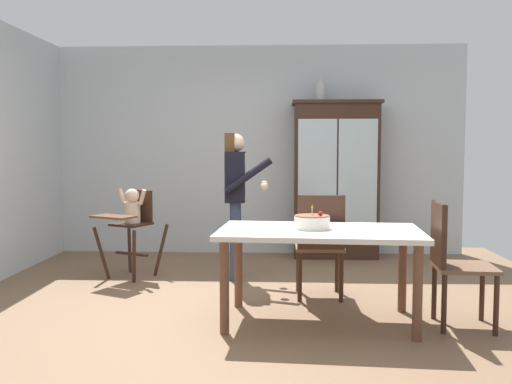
% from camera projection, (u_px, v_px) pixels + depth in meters
% --- Properties ---
extents(ground_plane, '(6.24, 6.24, 0.00)m').
position_uv_depth(ground_plane, '(245.00, 308.00, 4.85)').
color(ground_plane, brown).
extents(wall_back, '(5.32, 0.06, 2.70)m').
position_uv_depth(wall_back, '(258.00, 150.00, 7.36)').
color(wall_back, silver).
rests_on(wall_back, ground_plane).
extents(china_cabinet, '(1.10, 0.48, 1.96)m').
position_uv_depth(china_cabinet, '(336.00, 179.00, 7.08)').
color(china_cabinet, '#382116').
rests_on(china_cabinet, ground_plane).
extents(ceramic_vase, '(0.13, 0.13, 0.27)m').
position_uv_depth(ceramic_vase, '(320.00, 91.00, 7.01)').
color(ceramic_vase, '#B2B7B2').
rests_on(ceramic_vase, china_cabinet).
extents(high_chair_with_toddler, '(0.77, 0.83, 0.95)m').
position_uv_depth(high_chair_with_toddler, '(131.00, 216.00, 5.97)').
color(high_chair_with_toddler, '#382116').
rests_on(high_chair_with_toddler, ground_plane).
extents(adult_person, '(0.50, 0.49, 1.53)m').
position_uv_depth(adult_person, '(236.00, 187.00, 5.86)').
color(adult_person, '#33425B').
rests_on(adult_person, ground_plane).
extents(dining_table, '(1.63, 1.01, 0.74)m').
position_uv_depth(dining_table, '(319.00, 241.00, 4.41)').
color(dining_table, silver).
rests_on(dining_table, ground_plane).
extents(birthday_cake, '(0.28, 0.28, 0.19)m').
position_uv_depth(birthday_cake, '(312.00, 222.00, 4.42)').
color(birthday_cake, white).
rests_on(birthday_cake, dining_table).
extents(dining_chair_far_side, '(0.44, 0.44, 0.96)m').
position_uv_depth(dining_chair_far_side, '(320.00, 239.00, 5.08)').
color(dining_chair_far_side, '#382116').
rests_on(dining_chair_far_side, ground_plane).
extents(dining_chair_right_end, '(0.47, 0.47, 0.96)m').
position_uv_depth(dining_chair_right_end, '(451.00, 255.00, 4.31)').
color(dining_chair_right_end, '#382116').
rests_on(dining_chair_right_end, ground_plane).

